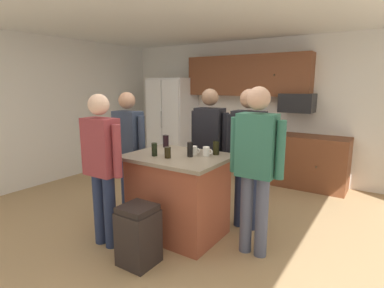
{
  "coord_description": "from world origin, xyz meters",
  "views": [
    {
      "loc": [
        2.0,
        -2.94,
        1.77
      ],
      "look_at": [
        -0.02,
        0.14,
        1.05
      ],
      "focal_mm": 28.73,
      "sensor_mm": 36.0,
      "label": 1
    }
  ],
  "objects_px": {
    "kitchen_island": "(178,195)",
    "glass_stout_tall": "(190,150)",
    "microwave_over_range": "(297,103)",
    "trash_bin": "(138,235)",
    "glass_dark_ale": "(168,153)",
    "glass_short_whisky": "(154,149)",
    "mug_blue_stoneware": "(206,151)",
    "mug_ceramic_white": "(194,150)",
    "person_host_foreground": "(209,142)",
    "tumbler_amber": "(216,148)",
    "person_guest_left": "(248,150)",
    "glass_pilsner": "(166,141)",
    "person_guest_right": "(102,161)",
    "refrigerator": "(172,122)",
    "person_guest_by_door": "(256,160)",
    "person_elder_center": "(129,145)"
  },
  "relations": [
    {
      "from": "glass_stout_tall",
      "to": "trash_bin",
      "type": "distance_m",
      "value": 1.06
    },
    {
      "from": "refrigerator",
      "to": "person_host_foreground",
      "type": "bearing_deg",
      "value": -41.99
    },
    {
      "from": "mug_ceramic_white",
      "to": "microwave_over_range",
      "type": "bearing_deg",
      "value": 79.15
    },
    {
      "from": "person_host_foreground",
      "to": "glass_pilsner",
      "type": "height_order",
      "value": "person_host_foreground"
    },
    {
      "from": "person_host_foreground",
      "to": "tumbler_amber",
      "type": "relative_size",
      "value": 10.84
    },
    {
      "from": "mug_ceramic_white",
      "to": "trash_bin",
      "type": "xyz_separation_m",
      "value": [
        -0.1,
        -0.86,
        -0.72
      ]
    },
    {
      "from": "microwave_over_range",
      "to": "trash_bin",
      "type": "xyz_separation_m",
      "value": [
        -0.58,
        -3.39,
        -1.15
      ]
    },
    {
      "from": "person_guest_right",
      "to": "person_host_foreground",
      "type": "xyz_separation_m",
      "value": [
        0.49,
        1.45,
        0.03
      ]
    },
    {
      "from": "kitchen_island",
      "to": "glass_stout_tall",
      "type": "height_order",
      "value": "glass_stout_tall"
    },
    {
      "from": "glass_short_whisky",
      "to": "person_guest_left",
      "type": "bearing_deg",
      "value": 43.72
    },
    {
      "from": "kitchen_island",
      "to": "trash_bin",
      "type": "height_order",
      "value": "kitchen_island"
    },
    {
      "from": "refrigerator",
      "to": "person_guest_right",
      "type": "relative_size",
      "value": 1.13
    },
    {
      "from": "microwave_over_range",
      "to": "mug_blue_stoneware",
      "type": "height_order",
      "value": "microwave_over_range"
    },
    {
      "from": "mug_ceramic_white",
      "to": "glass_short_whisky",
      "type": "relative_size",
      "value": 0.85
    },
    {
      "from": "person_guest_right",
      "to": "tumbler_amber",
      "type": "xyz_separation_m",
      "value": [
        0.88,
        0.92,
        0.08
      ]
    },
    {
      "from": "mug_blue_stoneware",
      "to": "glass_short_whisky",
      "type": "bearing_deg",
      "value": -146.74
    },
    {
      "from": "person_elder_center",
      "to": "trash_bin",
      "type": "distance_m",
      "value": 1.44
    },
    {
      "from": "tumbler_amber",
      "to": "glass_short_whisky",
      "type": "relative_size",
      "value": 1.05
    },
    {
      "from": "person_guest_left",
      "to": "mug_ceramic_white",
      "type": "xyz_separation_m",
      "value": [
        -0.47,
        -0.47,
        0.02
      ]
    },
    {
      "from": "refrigerator",
      "to": "mug_ceramic_white",
      "type": "distance_m",
      "value": 3.21
    },
    {
      "from": "person_guest_left",
      "to": "glass_stout_tall",
      "type": "relative_size",
      "value": 10.34
    },
    {
      "from": "microwave_over_range",
      "to": "mug_ceramic_white",
      "type": "xyz_separation_m",
      "value": [
        -0.48,
        -2.53,
        -0.43
      ]
    },
    {
      "from": "kitchen_island",
      "to": "person_guest_left",
      "type": "relative_size",
      "value": 0.67
    },
    {
      "from": "microwave_over_range",
      "to": "glass_dark_ale",
      "type": "height_order",
      "value": "microwave_over_range"
    },
    {
      "from": "person_guest_left",
      "to": "glass_pilsner",
      "type": "bearing_deg",
      "value": -27.61
    },
    {
      "from": "mug_blue_stoneware",
      "to": "glass_short_whisky",
      "type": "xyz_separation_m",
      "value": [
        -0.49,
        -0.32,
        0.02
      ]
    },
    {
      "from": "person_guest_left",
      "to": "person_host_foreground",
      "type": "xyz_separation_m",
      "value": [
        -0.64,
        0.19,
        -0.0
      ]
    },
    {
      "from": "person_host_foreground",
      "to": "kitchen_island",
      "type": "bearing_deg",
      "value": -0.0
    },
    {
      "from": "refrigerator",
      "to": "person_guest_right",
      "type": "bearing_deg",
      "value": -65.52
    },
    {
      "from": "refrigerator",
      "to": "microwave_over_range",
      "type": "distance_m",
      "value": 2.65
    },
    {
      "from": "glass_dark_ale",
      "to": "trash_bin",
      "type": "bearing_deg",
      "value": -84.46
    },
    {
      "from": "glass_dark_ale",
      "to": "refrigerator",
      "type": "bearing_deg",
      "value": 125.97
    },
    {
      "from": "person_host_foreground",
      "to": "person_guest_left",
      "type": "bearing_deg",
      "value": 70.37
    },
    {
      "from": "refrigerator",
      "to": "mug_ceramic_white",
      "type": "height_order",
      "value": "refrigerator"
    },
    {
      "from": "person_guest_right",
      "to": "tumbler_amber",
      "type": "bearing_deg",
      "value": -4.71
    },
    {
      "from": "person_guest_left",
      "to": "glass_short_whisky",
      "type": "xyz_separation_m",
      "value": [
        -0.81,
        -0.77,
        0.05
      ]
    },
    {
      "from": "glass_short_whisky",
      "to": "person_guest_by_door",
      "type": "bearing_deg",
      "value": 12.53
    },
    {
      "from": "refrigerator",
      "to": "person_guest_by_door",
      "type": "bearing_deg",
      "value": -40.37
    },
    {
      "from": "tumbler_amber",
      "to": "glass_pilsner",
      "type": "distance_m",
      "value": 0.75
    },
    {
      "from": "glass_dark_ale",
      "to": "glass_short_whisky",
      "type": "height_order",
      "value": "glass_short_whisky"
    },
    {
      "from": "person_host_foreground",
      "to": "trash_bin",
      "type": "xyz_separation_m",
      "value": [
        0.08,
        -1.52,
        -0.69
      ]
    },
    {
      "from": "person_guest_left",
      "to": "trash_bin",
      "type": "height_order",
      "value": "person_guest_left"
    },
    {
      "from": "person_elder_center",
      "to": "mug_blue_stoneware",
      "type": "relative_size",
      "value": 13.76
    },
    {
      "from": "microwave_over_range",
      "to": "tumbler_amber",
      "type": "relative_size",
      "value": 3.55
    },
    {
      "from": "refrigerator",
      "to": "glass_short_whisky",
      "type": "bearing_deg",
      "value": -56.73
    },
    {
      "from": "person_elder_center",
      "to": "mug_ceramic_white",
      "type": "distance_m",
      "value": 1.04
    },
    {
      "from": "person_guest_by_door",
      "to": "person_elder_center",
      "type": "height_order",
      "value": "person_guest_by_door"
    },
    {
      "from": "kitchen_island",
      "to": "mug_blue_stoneware",
      "type": "height_order",
      "value": "mug_blue_stoneware"
    },
    {
      "from": "trash_bin",
      "to": "refrigerator",
      "type": "bearing_deg",
      "value": 121.71
    },
    {
      "from": "glass_stout_tall",
      "to": "glass_short_whisky",
      "type": "relative_size",
      "value": 1.11
    }
  ]
}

